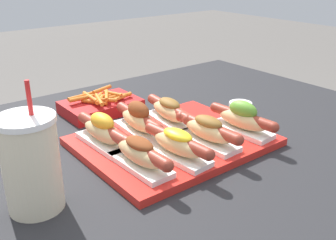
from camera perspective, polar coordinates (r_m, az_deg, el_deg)
name	(u,v)px	position (r m, az deg, el deg)	size (l,w,h in m)	color
serving_tray	(173,141)	(0.95, 0.74, -3.10)	(0.43, 0.34, 0.02)	red
hot_dog_0	(140,153)	(0.80, -4.15, -4.80)	(0.06, 0.20, 0.07)	white
hot_dog_1	(178,144)	(0.84, 1.40, -3.50)	(0.07, 0.20, 0.06)	white
hot_dog_2	(208,131)	(0.91, 5.83, -1.54)	(0.07, 0.20, 0.07)	white
hot_dog_3	(242,119)	(0.98, 10.75, 0.19)	(0.07, 0.20, 0.08)	white
hot_dog_4	(103,131)	(0.91, -9.45, -1.54)	(0.07, 0.20, 0.08)	white
hot_dog_5	(139,119)	(0.96, -4.27, 0.08)	(0.07, 0.20, 0.08)	white
hot_dog_6	(169,111)	(1.02, 0.20, 1.29)	(0.08, 0.20, 0.07)	white
sauce_bowl	(240,106)	(1.18, 10.46, 1.99)	(0.07, 0.07, 0.03)	white
drink_cup	(31,164)	(0.72, -19.24, -5.98)	(0.10, 0.10, 0.24)	beige
fries_basket	(101,105)	(1.16, -9.71, 2.11)	(0.21, 0.15, 0.06)	#B21919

